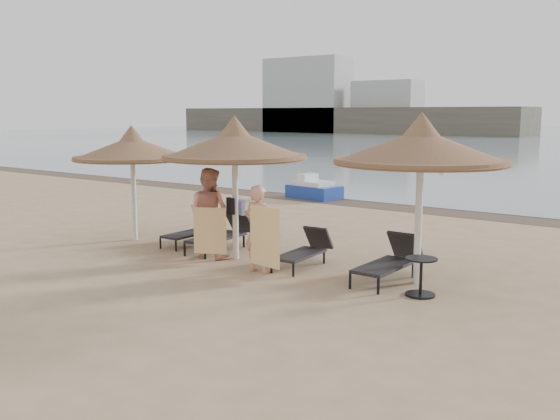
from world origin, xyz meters
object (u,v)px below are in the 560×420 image
(person_right, at_px, (259,222))
(pedal_boat, at_px, (314,189))
(palapa_center, at_px, (235,145))
(person_left, at_px, (209,206))
(palapa_left, at_px, (132,149))
(lounger_far_right, at_px, (391,260))
(lounger_far_left, at_px, (195,230))
(lounger_near_right, at_px, (305,250))
(side_table, at_px, (421,278))
(palapa_right, at_px, (421,148))
(lounger_near_left, at_px, (223,233))

(person_right, xyz_separation_m, pedal_boat, (-5.22, 9.82, -0.69))
(palapa_center, relative_size, person_left, 1.36)
(palapa_left, distance_m, lounger_far_right, 7.18)
(lounger_far_left, xyz_separation_m, lounger_near_right, (3.44, -0.22, 0.00))
(palapa_left, relative_size, lounger_far_left, 1.70)
(lounger_far_right, bearing_deg, side_table, -35.56)
(lounger_far_right, height_order, person_left, person_left)
(lounger_far_right, distance_m, pedal_boat, 11.57)
(palapa_right, height_order, lounger_far_left, palapa_right)
(person_right, bearing_deg, lounger_near_right, -114.99)
(palapa_center, distance_m, person_left, 1.46)
(lounger_far_left, xyz_separation_m, person_left, (1.31, -0.88, 0.82))
(palapa_left, relative_size, lounger_near_left, 1.46)
(pedal_boat, bearing_deg, lounger_near_left, -61.67)
(person_left, height_order, person_right, person_left)
(palapa_center, bearing_deg, palapa_left, 179.35)
(lounger_far_left, distance_m, lounger_far_right, 5.38)
(lounger_near_right, bearing_deg, person_right, -117.22)
(palapa_center, xyz_separation_m, lounger_near_left, (-0.86, 0.56, -2.09))
(lounger_near_right, bearing_deg, palapa_left, 179.52)
(lounger_far_left, xyz_separation_m, side_table, (6.29, -0.82, -0.02))
(palapa_right, distance_m, pedal_boat, 12.06)
(person_right, relative_size, pedal_boat, 0.99)
(lounger_far_left, distance_m, pedal_boat, 8.85)
(palapa_left, xyz_separation_m, palapa_right, (7.41, 0.49, 0.25))
(palapa_left, xyz_separation_m, palapa_center, (3.38, -0.04, 0.19))
(palapa_left, relative_size, pedal_boat, 1.40)
(side_table, bearing_deg, person_left, -179.39)
(palapa_center, relative_size, lounger_near_right, 1.82)
(lounger_far_left, xyz_separation_m, lounger_near_left, (0.99, -0.06, 0.05))
(palapa_right, height_order, lounger_near_left, palapa_right)
(lounger_far_left, distance_m, lounger_near_right, 3.44)
(palapa_left, height_order, lounger_far_right, palapa_left)
(lounger_far_left, relative_size, person_left, 0.74)
(lounger_near_left, bearing_deg, palapa_center, -37.56)
(lounger_near_right, bearing_deg, person_left, -167.44)
(pedal_boat, bearing_deg, side_table, -39.87)
(lounger_far_right, relative_size, person_left, 0.82)
(palapa_left, height_order, pedal_boat, palapa_left)
(person_left, xyz_separation_m, pedal_boat, (-3.52, 9.45, -0.82))
(palapa_left, relative_size, palapa_center, 0.92)
(palapa_left, relative_size, side_table, 4.30)
(lounger_far_left, relative_size, lounger_far_right, 0.89)
(palapa_right, relative_size, side_table, 4.76)
(palapa_center, distance_m, pedal_boat, 10.27)
(lounger_near_right, xyz_separation_m, pedal_boat, (-5.65, 8.79, -0.00))
(pedal_boat, bearing_deg, palapa_right, -38.95)
(lounger_near_left, relative_size, person_left, 0.86)
(lounger_near_right, distance_m, person_left, 2.37)
(palapa_right, distance_m, side_table, 2.38)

